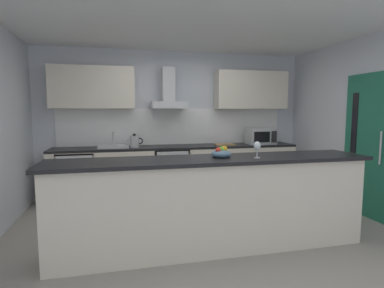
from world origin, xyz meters
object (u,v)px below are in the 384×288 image
(fruit_bowl, at_px, (221,153))
(microwave, at_px, (261,136))
(kettle, at_px, (134,141))
(chopping_board, at_px, (225,144))
(refrigerator, at_px, (77,177))
(sink, at_px, (113,146))
(range_hood, at_px, (168,96))
(oven, at_px, (170,171))
(wine_glass, at_px, (257,146))

(fruit_bowl, bearing_deg, microwave, 55.00)
(kettle, bearing_deg, chopping_board, 0.35)
(refrigerator, distance_m, sink, 0.78)
(refrigerator, height_order, kettle, kettle)
(range_hood, bearing_deg, kettle, -165.12)
(refrigerator, bearing_deg, microwave, -0.44)
(range_hood, relative_size, chopping_board, 2.12)
(oven, relative_size, sink, 1.60)
(oven, distance_m, range_hood, 1.33)
(refrigerator, bearing_deg, fruit_bowl, -50.80)
(wine_glass, bearing_deg, microwave, 63.35)
(kettle, bearing_deg, refrigerator, 178.12)
(kettle, height_order, wine_glass, wine_glass)
(range_hood, bearing_deg, microwave, -5.26)
(microwave, bearing_deg, wine_glass, -116.65)
(sink, xyz_separation_m, kettle, (0.35, -0.04, 0.08))
(kettle, bearing_deg, range_hood, 14.88)
(range_hood, bearing_deg, chopping_board, -8.66)
(fruit_bowl, bearing_deg, kettle, 111.14)
(microwave, relative_size, kettle, 1.73)
(kettle, distance_m, chopping_board, 1.62)
(refrigerator, relative_size, fruit_bowl, 3.86)
(range_hood, height_order, chopping_board, range_hood)
(refrigerator, height_order, microwave, microwave)
(microwave, distance_m, range_hood, 1.87)
(wine_glass, xyz_separation_m, fruit_bowl, (-0.36, 0.13, -0.08))
(oven, xyz_separation_m, refrigerator, (-1.56, -0.00, -0.03))
(refrigerator, xyz_separation_m, fruit_bowl, (1.77, -2.17, 0.64))
(oven, height_order, fruit_bowl, fruit_bowl)
(oven, bearing_deg, microwave, -0.93)
(range_hood, relative_size, wine_glass, 4.05)
(oven, bearing_deg, refrigerator, -179.90)
(chopping_board, bearing_deg, kettle, -179.65)
(refrigerator, xyz_separation_m, sink, (0.59, 0.01, 0.50))
(refrigerator, distance_m, kettle, 1.11)
(sink, bearing_deg, oven, -0.65)
(microwave, bearing_deg, range_hood, 174.74)
(microwave, xyz_separation_m, fruit_bowl, (-1.50, -2.14, 0.01))
(microwave, relative_size, chopping_board, 1.47)
(sink, bearing_deg, range_hood, 7.00)
(oven, bearing_deg, sink, 179.35)
(kettle, relative_size, range_hood, 0.40)
(wine_glass, bearing_deg, kettle, 117.56)
(chopping_board, bearing_deg, fruit_bowl, -110.33)
(oven, xyz_separation_m, fruit_bowl, (0.21, -2.17, 0.60))
(oven, bearing_deg, kettle, -176.86)
(refrigerator, bearing_deg, kettle, -1.88)
(chopping_board, bearing_deg, refrigerator, 179.53)
(fruit_bowl, bearing_deg, chopping_board, 69.67)
(kettle, xyz_separation_m, wine_glass, (1.18, -2.27, 0.13))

